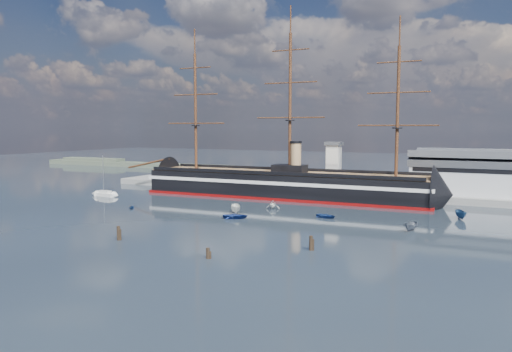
% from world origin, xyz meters
% --- Properties ---
extents(ground, '(600.00, 600.00, 0.00)m').
position_xyz_m(ground, '(0.00, 40.00, 0.00)').
color(ground, black).
rests_on(ground, ground).
extents(quay, '(180.00, 18.00, 2.00)m').
position_xyz_m(quay, '(10.00, 76.00, 0.00)').
color(quay, slate).
rests_on(quay, ground).
extents(quay_tower, '(5.00, 5.00, 15.00)m').
position_xyz_m(quay_tower, '(3.00, 73.00, 9.75)').
color(quay_tower, silver).
rests_on(quay_tower, ground).
extents(shoreline, '(120.00, 10.00, 4.00)m').
position_xyz_m(shoreline, '(-139.23, 135.00, 1.45)').
color(shoreline, '#3F4C38').
rests_on(shoreline, ground).
extents(warship, '(113.07, 18.38, 53.94)m').
position_xyz_m(warship, '(-10.62, 60.00, 4.04)').
color(warship, black).
rests_on(warship, ground).
extents(sailboat, '(8.36, 3.65, 12.94)m').
position_xyz_m(sailboat, '(-60.40, 37.47, 0.82)').
color(sailboat, silver).
rests_on(sailboat, ground).
extents(motorboat_a, '(7.51, 5.87, 2.86)m').
position_xyz_m(motorboat_a, '(-8.34, 28.01, 0.00)').
color(motorboat_a, white).
rests_on(motorboat_a, ground).
extents(motorboat_b, '(2.84, 4.02, 1.74)m').
position_xyz_m(motorboat_b, '(-5.17, 21.91, 0.00)').
color(motorboat_b, navy).
rests_on(motorboat_b, ground).
extents(motorboat_c, '(6.27, 3.24, 2.39)m').
position_xyz_m(motorboat_c, '(34.87, 25.22, 0.00)').
color(motorboat_c, '#515966').
rests_on(motorboat_c, ground).
extents(motorboat_d, '(7.41, 5.31, 2.49)m').
position_xyz_m(motorboat_d, '(-3.07, 38.98, 0.00)').
color(motorboat_d, silver).
rests_on(motorboat_d, ground).
extents(motorboat_e, '(2.04, 3.39, 1.48)m').
position_xyz_m(motorboat_e, '(14.04, 32.17, 0.00)').
color(motorboat_e, navy).
rests_on(motorboat_e, ground).
extents(motorboat_f, '(6.97, 4.27, 2.62)m').
position_xyz_m(motorboat_f, '(43.29, 44.65, 0.00)').
color(motorboat_f, navy).
rests_on(motorboat_f, ground).
extents(motorboat_g, '(3.51, 1.85, 1.23)m').
position_xyz_m(motorboat_g, '(-36.77, 22.11, 0.00)').
color(motorboat_g, navy).
rests_on(motorboat_g, ground).
extents(piling_near_left, '(0.64, 0.64, 3.45)m').
position_xyz_m(piling_near_left, '(-14.47, -8.20, 0.00)').
color(piling_near_left, black).
rests_on(piling_near_left, ground).
extents(piling_near_mid, '(0.64, 0.64, 2.53)m').
position_xyz_m(piling_near_mid, '(8.16, -12.18, 0.00)').
color(piling_near_mid, black).
rests_on(piling_near_mid, ground).
extents(piling_near_right, '(0.64, 0.64, 3.33)m').
position_xyz_m(piling_near_right, '(21.62, 0.61, 0.00)').
color(piling_near_right, black).
rests_on(piling_near_right, ground).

